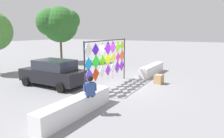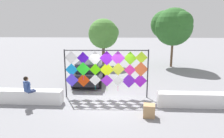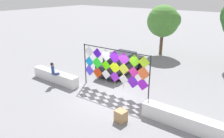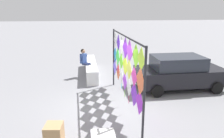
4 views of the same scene
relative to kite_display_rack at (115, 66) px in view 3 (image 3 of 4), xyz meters
name	(u,v)px [view 3 (image 3 of 4)]	position (x,y,z in m)	size (l,w,h in m)	color
ground	(110,97)	(0.22, -0.80, -1.72)	(120.00, 120.00, 0.00)	gray
plaza_ledge_left	(55,76)	(-4.26, -1.13, -1.36)	(3.98, 0.59, 0.72)	white
plaza_ledge_right	(183,120)	(4.70, -1.13, -1.36)	(3.98, 0.59, 0.72)	white
kite_display_rack	(115,66)	(0.00, 0.00, 0.00)	(4.72, 0.23, 2.76)	#232328
seated_vendor	(55,71)	(-3.83, -1.45, -0.79)	(0.72, 0.75, 1.57)	navy
parked_car	(121,63)	(-1.46, 2.89, -0.92)	(1.96, 4.07, 1.58)	black
cardboard_box_large	(121,116)	(2.12, -2.43, -1.43)	(0.51, 0.48, 0.58)	tan
tree_far_right	(164,21)	(-1.00, 9.51, 1.53)	(3.07, 3.00, 4.75)	brown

